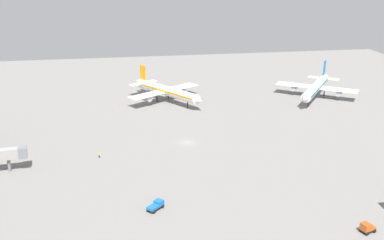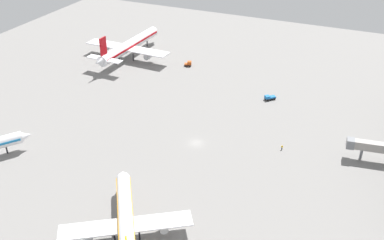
% 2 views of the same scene
% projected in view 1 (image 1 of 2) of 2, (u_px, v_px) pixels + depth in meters
% --- Properties ---
extents(ground, '(288.00, 288.00, 0.00)m').
position_uv_depth(ground, '(187.00, 142.00, 153.91)').
color(ground, gray).
extents(airplane_at_gate, '(36.65, 31.01, 13.03)m').
position_uv_depth(airplane_at_gate, '(316.00, 87.00, 201.27)').
color(airplane_at_gate, white).
rests_on(airplane_at_gate, ground).
extents(airplane_taxiing, '(36.81, 31.01, 12.79)m').
position_uv_depth(airplane_taxiing, '(166.00, 91.00, 196.10)').
color(airplane_taxiing, white).
rests_on(airplane_taxiing, ground).
extents(pushback_tractor, '(4.42, 4.48, 1.90)m').
position_uv_depth(pushback_tractor, '(156.00, 205.00, 112.61)').
color(pushback_tractor, black).
rests_on(pushback_tractor, ground).
extents(baggage_tug, '(3.08, 3.65, 2.30)m').
position_uv_depth(baggage_tug, '(367.00, 228.00, 103.00)').
color(baggage_tug, black).
rests_on(baggage_tug, ground).
extents(ground_crew_worker, '(0.44, 0.57, 1.67)m').
position_uv_depth(ground_crew_worker, '(99.00, 155.00, 141.71)').
color(ground_crew_worker, '#1E2338').
rests_on(ground_crew_worker, ground).
extents(safety_cone_near_gate, '(0.44, 0.44, 0.60)m').
position_uv_depth(safety_cone_near_gate, '(118.00, 106.00, 190.89)').
color(safety_cone_near_gate, '#EA590C').
rests_on(safety_cone_near_gate, ground).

